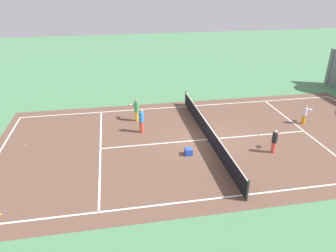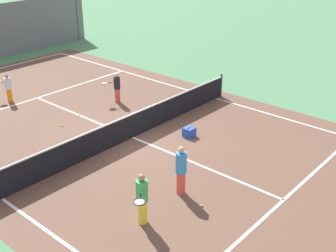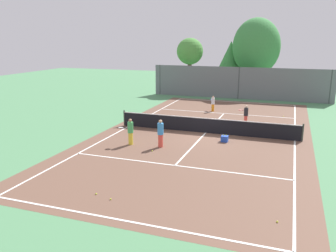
{
  "view_description": "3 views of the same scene",
  "coord_description": "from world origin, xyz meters",
  "px_view_note": "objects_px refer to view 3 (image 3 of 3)",
  "views": [
    {
      "loc": [
        16.25,
        -5.39,
        8.93
      ],
      "look_at": [
        -0.95,
        -2.28,
        0.66
      ],
      "focal_mm": 33.73,
      "sensor_mm": 36.0,
      "label": 1
    },
    {
      "loc": [
        -10.48,
        -10.95,
        7.5
      ],
      "look_at": [
        0.54,
        -1.34,
        0.71
      ],
      "focal_mm": 46.72,
      "sensor_mm": 36.0,
      "label": 2
    },
    {
      "loc": [
        5.02,
        -21.62,
        6.05
      ],
      "look_at": [
        -1.42,
        -3.41,
        1.16
      ],
      "focal_mm": 37.38,
      "sensor_mm": 36.0,
      "label": 3
    }
  ],
  "objects_px": {
    "tennis_ball_6": "(111,199)",
    "tennis_ball_0": "(152,151)",
    "tennis_ball_4": "(200,121)",
    "tennis_ball_5": "(284,116)",
    "tennis_ball_2": "(96,194)",
    "player_3": "(213,103)",
    "ball_crate": "(225,139)",
    "tennis_ball_1": "(277,222)",
    "tennis_ball_3": "(217,121)",
    "player_1": "(161,133)",
    "player_2": "(130,131)",
    "player_0": "(246,115)"
  },
  "relations": [
    {
      "from": "player_3",
      "to": "tennis_ball_1",
      "type": "xyz_separation_m",
      "value": [
        6.03,
        -17.37,
        -0.65
      ]
    },
    {
      "from": "tennis_ball_0",
      "to": "tennis_ball_2",
      "type": "relative_size",
      "value": 1.0
    },
    {
      "from": "player_0",
      "to": "player_2",
      "type": "height_order",
      "value": "player_2"
    },
    {
      "from": "tennis_ball_5",
      "to": "tennis_ball_1",
      "type": "bearing_deg",
      "value": -89.04
    },
    {
      "from": "player_3",
      "to": "tennis_ball_4",
      "type": "xyz_separation_m",
      "value": [
        -0.09,
        -4.08,
        -0.65
      ]
    },
    {
      "from": "tennis_ball_6",
      "to": "ball_crate",
      "type": "bearing_deg",
      "value": 73.68
    },
    {
      "from": "tennis_ball_5",
      "to": "tennis_ball_6",
      "type": "bearing_deg",
      "value": -108.39
    },
    {
      "from": "player_3",
      "to": "tennis_ball_3",
      "type": "distance_m",
      "value": 3.9
    },
    {
      "from": "player_0",
      "to": "player_1",
      "type": "relative_size",
      "value": 0.88
    },
    {
      "from": "player_1",
      "to": "player_2",
      "type": "height_order",
      "value": "player_1"
    },
    {
      "from": "tennis_ball_1",
      "to": "player_1",
      "type": "bearing_deg",
      "value": 135.5
    },
    {
      "from": "ball_crate",
      "to": "tennis_ball_2",
      "type": "distance_m",
      "value": 9.6
    },
    {
      "from": "ball_crate",
      "to": "tennis_ball_5",
      "type": "distance_m",
      "value": 8.92
    },
    {
      "from": "player_0",
      "to": "player_2",
      "type": "bearing_deg",
      "value": -128.52
    },
    {
      "from": "player_2",
      "to": "tennis_ball_6",
      "type": "xyz_separation_m",
      "value": [
        2.38,
        -6.78,
        -0.76
      ]
    },
    {
      "from": "tennis_ball_3",
      "to": "tennis_ball_6",
      "type": "relative_size",
      "value": 1.0
    },
    {
      "from": "tennis_ball_4",
      "to": "tennis_ball_6",
      "type": "xyz_separation_m",
      "value": [
        0.0,
        -13.65,
        0.0
      ]
    },
    {
      "from": "player_2",
      "to": "tennis_ball_1",
      "type": "relative_size",
      "value": 23.31
    },
    {
      "from": "tennis_ball_1",
      "to": "tennis_ball_3",
      "type": "bearing_deg",
      "value": 109.71
    },
    {
      "from": "tennis_ball_4",
      "to": "player_1",
      "type": "bearing_deg",
      "value": -94.71
    },
    {
      "from": "player_3",
      "to": "tennis_ball_4",
      "type": "height_order",
      "value": "player_3"
    },
    {
      "from": "player_0",
      "to": "tennis_ball_5",
      "type": "distance_m",
      "value": 4.48
    },
    {
      "from": "player_1",
      "to": "tennis_ball_1",
      "type": "bearing_deg",
      "value": -44.5
    },
    {
      "from": "ball_crate",
      "to": "tennis_ball_4",
      "type": "xyz_separation_m",
      "value": [
        -2.69,
        4.47,
        -0.15
      ]
    },
    {
      "from": "tennis_ball_5",
      "to": "tennis_ball_6",
      "type": "relative_size",
      "value": 1.0
    },
    {
      "from": "player_3",
      "to": "tennis_ball_6",
      "type": "bearing_deg",
      "value": -90.28
    },
    {
      "from": "ball_crate",
      "to": "tennis_ball_1",
      "type": "distance_m",
      "value": 9.47
    },
    {
      "from": "tennis_ball_0",
      "to": "tennis_ball_2",
      "type": "xyz_separation_m",
      "value": [
        -0.07,
        -5.78,
        0.0
      ]
    },
    {
      "from": "player_1",
      "to": "tennis_ball_5",
      "type": "height_order",
      "value": "player_1"
    },
    {
      "from": "ball_crate",
      "to": "tennis_ball_2",
      "type": "bearing_deg",
      "value": -111.08
    },
    {
      "from": "player_3",
      "to": "tennis_ball_0",
      "type": "xyz_separation_m",
      "value": [
        -0.78,
        -11.73,
        -0.65
      ]
    },
    {
      "from": "player_0",
      "to": "player_1",
      "type": "xyz_separation_m",
      "value": [
        -3.86,
        -6.99,
        0.09
      ]
    },
    {
      "from": "tennis_ball_4",
      "to": "tennis_ball_5",
      "type": "xyz_separation_m",
      "value": [
        5.83,
        3.88,
        0.0
      ]
    },
    {
      "from": "player_1",
      "to": "tennis_ball_4",
      "type": "height_order",
      "value": "player_1"
    },
    {
      "from": "ball_crate",
      "to": "player_1",
      "type": "bearing_deg",
      "value": -145.1
    },
    {
      "from": "player_0",
      "to": "tennis_ball_3",
      "type": "bearing_deg",
      "value": 175.84
    },
    {
      "from": "tennis_ball_2",
      "to": "tennis_ball_0",
      "type": "bearing_deg",
      "value": 89.32
    },
    {
      "from": "tennis_ball_6",
      "to": "player_3",
      "type": "bearing_deg",
      "value": 89.72
    },
    {
      "from": "tennis_ball_6",
      "to": "player_2",
      "type": "bearing_deg",
      "value": 109.32
    },
    {
      "from": "tennis_ball_4",
      "to": "tennis_ball_3",
      "type": "bearing_deg",
      "value": 18.61
    },
    {
      "from": "tennis_ball_0",
      "to": "tennis_ball_1",
      "type": "height_order",
      "value": "same"
    },
    {
      "from": "ball_crate",
      "to": "tennis_ball_4",
      "type": "bearing_deg",
      "value": 121.05
    },
    {
      "from": "ball_crate",
      "to": "tennis_ball_6",
      "type": "distance_m",
      "value": 9.57
    },
    {
      "from": "player_1",
      "to": "tennis_ball_3",
      "type": "xyz_separation_m",
      "value": [
        1.77,
        7.14,
        -0.78
      ]
    },
    {
      "from": "tennis_ball_1",
      "to": "tennis_ball_5",
      "type": "xyz_separation_m",
      "value": [
        -0.29,
        17.17,
        0.0
      ]
    },
    {
      "from": "player_1",
      "to": "tennis_ball_6",
      "type": "height_order",
      "value": "player_1"
    },
    {
      "from": "tennis_ball_6",
      "to": "tennis_ball_0",
      "type": "bearing_deg",
      "value": 96.64
    },
    {
      "from": "tennis_ball_2",
      "to": "tennis_ball_3",
      "type": "distance_m",
      "value": 13.97
    },
    {
      "from": "player_3",
      "to": "tennis_ball_4",
      "type": "bearing_deg",
      "value": -91.25
    },
    {
      "from": "tennis_ball_1",
      "to": "tennis_ball_5",
      "type": "distance_m",
      "value": 17.18
    }
  ]
}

